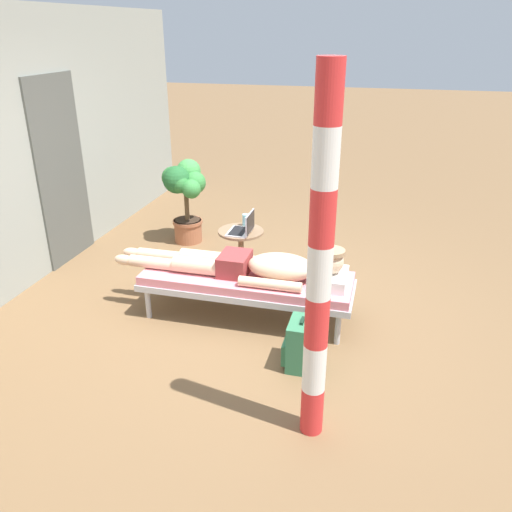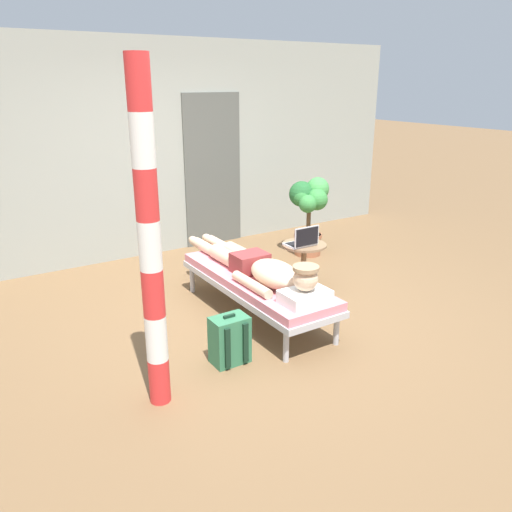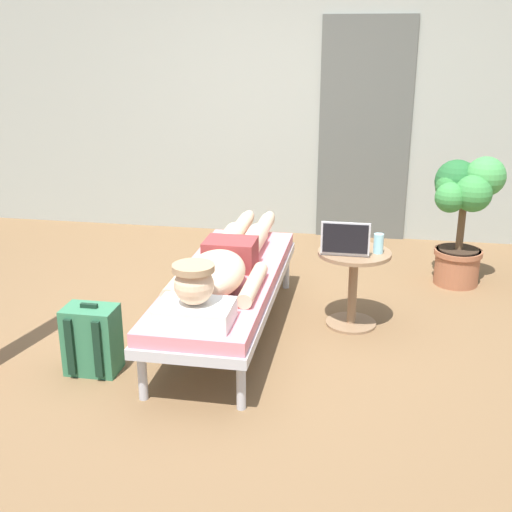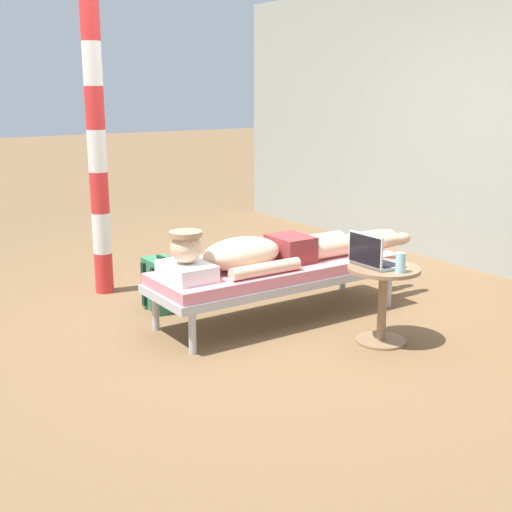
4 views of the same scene
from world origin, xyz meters
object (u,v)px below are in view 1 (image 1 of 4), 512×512
Objects in this scene: drink_glass at (245,220)px; backpack at (301,344)px; side_table at (241,245)px; porch_post at (320,272)px; laptop at (244,228)px; lounge_chair at (247,282)px; potted_plant at (184,192)px; person_reclining at (256,266)px.

drink_glass is 1.88m from backpack.
porch_post is (-2.14, -1.10, 0.82)m from side_table.
porch_post reaches higher than laptop.
drink_glass reaches higher than side_table.
potted_plant is (1.58, 1.22, 0.30)m from lounge_chair.
drink_glass is at bearing 29.30° from backpack.
lounge_chair is 0.81m from laptop.
side_table is at bearing 25.03° from person_reclining.
person_reclining is 4.15× the size of side_table.
laptop is 0.31× the size of potted_plant.
person_reclining is at bearing -90.00° from lounge_chair.
laptop reaches higher than person_reclining.
side_table is 0.24m from laptop.
potted_plant reaches higher than drink_glass.
side_table is 0.28m from drink_glass.
person_reclining reaches higher than lounge_chair.
porch_post is at bearing -152.73° from side_table.
lounge_chair is at bearing 90.00° from person_reclining.
potted_plant reaches higher than side_table.
drink_glass is (0.94, 0.28, 0.24)m from lounge_chair.
side_table is at bearing 19.66° from lounge_chair.
potted_plant is at bearing 55.96° from drink_glass.
porch_post is (-2.08, -1.05, 0.59)m from laptop.
person_reclining is 16.85× the size of drink_glass.
side_table is 2.54m from porch_post.
side_table is at bearing 27.27° from porch_post.
lounge_chair is 6.26× the size of laptop.
lounge_chair is 3.71× the size of side_table.
lounge_chair is 0.92m from backpack.
backpack is (-1.60, -0.90, -0.39)m from drink_glass.
side_table is 1.72m from backpack.
laptop reaches higher than drink_glass.
laptop reaches higher than backpack.
backpack is 0.42× the size of potted_plant.
lounge_chair is 1.78m from porch_post.
porch_post is (-1.35, -0.73, 0.66)m from person_reclining.
drink_glass is at bearing 16.31° from lounge_chair.
porch_post is at bearing -154.43° from drink_glass.
backpack is (-1.39, -0.85, -0.39)m from laptop.
laptop is (0.73, 0.23, 0.24)m from lounge_chair.
lounge_chair is at bearing -142.34° from potted_plant.
person_reclining reaches higher than backpack.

